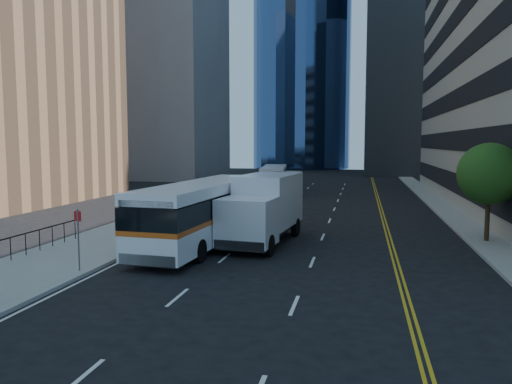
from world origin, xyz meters
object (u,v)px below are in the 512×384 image
Objects in this scene: street_tree at (489,174)px; box_truck at (264,208)px; bus_front at (205,211)px; bus_rear at (274,178)px.

box_truck is (-11.42, -2.25, -1.77)m from street_tree.
box_truck reaches higher than bus_front.
box_truck reaches higher than bus_rear.
street_tree is at bearing 17.24° from box_truck.
street_tree is 0.47× the size of bus_rear.
bus_rear is (-1.14, 27.29, -0.25)m from bus_front.
bus_front reaches higher than bus_rear.
street_tree is 0.40× the size of bus_front.
bus_front is 3.08m from box_truck.
street_tree is 28.63m from bus_rear.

